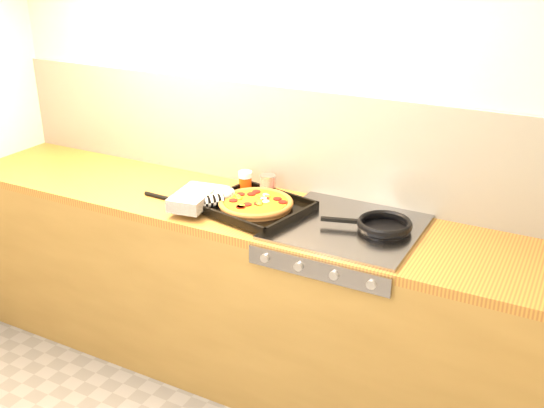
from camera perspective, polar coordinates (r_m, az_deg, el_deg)
The scene contains 9 objects.
room_shell at distance 3.04m, azimuth 1.06°, elevation 5.83°, with size 3.20×3.20×3.20m.
counter_run at distance 3.09m, azimuth -1.47°, elevation -8.08°, with size 3.20×0.62×0.90m.
stovetop at distance 2.71m, azimuth 6.75°, elevation -2.08°, with size 0.60×0.56×0.02m, color gray.
pizza_on_tray at distance 2.84m, azimuth -2.93°, elevation 0.17°, with size 0.60×0.47×0.07m.
frying_pan at distance 2.68m, azimuth 9.94°, elevation -1.92°, with size 0.40×0.28×0.04m.
tomato_can at distance 3.01m, azimuth -0.39°, elevation 1.65°, with size 0.09×0.09×0.11m.
juice_glass at distance 3.05m, azimuth -2.41°, elevation 1.97°, with size 0.08×0.08×0.11m.
wooden_spoon at distance 2.96m, azimuth 1.97°, elevation 0.42°, with size 0.30×0.09×0.02m.
black_spatula at distance 3.00m, azimuth -9.12°, elevation 0.38°, with size 0.28×0.09×0.02m.
Camera 1 is at (1.31, -1.20, 2.05)m, focal length 42.00 mm.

